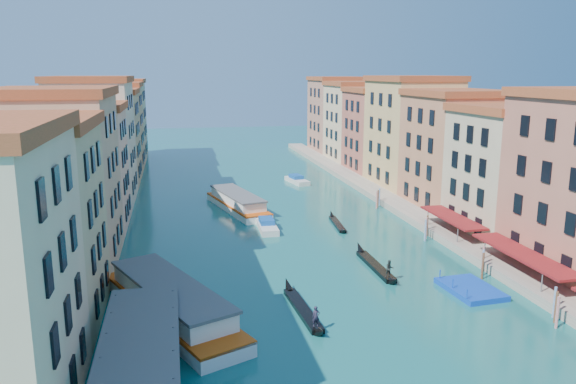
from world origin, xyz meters
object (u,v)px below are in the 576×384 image
Objects in this scene: vaporetto_stop at (142,359)px; blue_dock at (471,289)px; vaporetto_near at (170,302)px; gondola_fore at (303,308)px; gondola_right at (376,265)px; vaporetto_far at (237,202)px.

vaporetto_stop is 2.35× the size of blue_dock.
blue_dock is at bearing -23.92° from vaporetto_near.
vaporetto_stop is at bearing -151.62° from gondola_fore.
vaporetto_stop is 30.62m from gondola_right.
vaporetto_near is at bearing 169.79° from gondola_fore.
vaporetto_stop is 16.33m from gondola_fore.
blue_dock is at bearing 1.18° from gondola_fore.
gondola_fore is (11.86, -1.42, -1.02)m from vaporetto_near.
gondola_fore is at bearing -101.88° from vaporetto_far.
vaporetto_far is 1.54× the size of gondola_fore.
vaporetto_near is 40.34m from vaporetto_far.
gondola_fore is at bearing 31.77° from vaporetto_stop.
vaporetto_stop is 33.07m from blue_dock.
gondola_right is 1.85× the size of blue_dock.
blue_dock is (31.50, 9.99, -1.16)m from vaporetto_stop.
gondola_fore is 1.79× the size of blue_dock.
gondola_right is at bearing 125.32° from blue_dock.
gondola_fore is (1.39, -40.37, -0.84)m from vaporetto_far.
vaporetto_stop is 0.85× the size of vaporetto_far.
blue_dock is (6.94, -8.27, -0.22)m from gondola_right.
gondola_fore is 17.70m from blue_dock.
vaporetto_stop is at bearing -143.51° from gondola_right.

